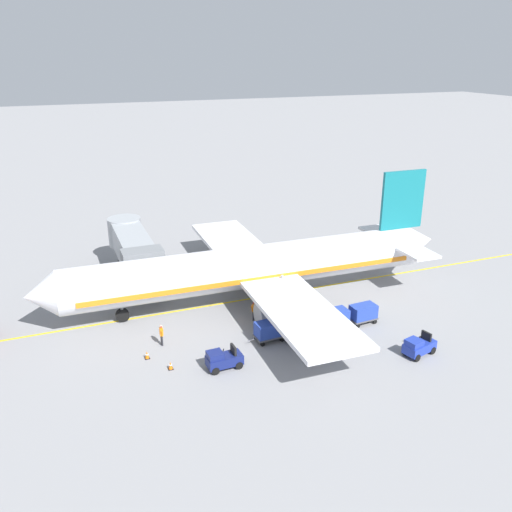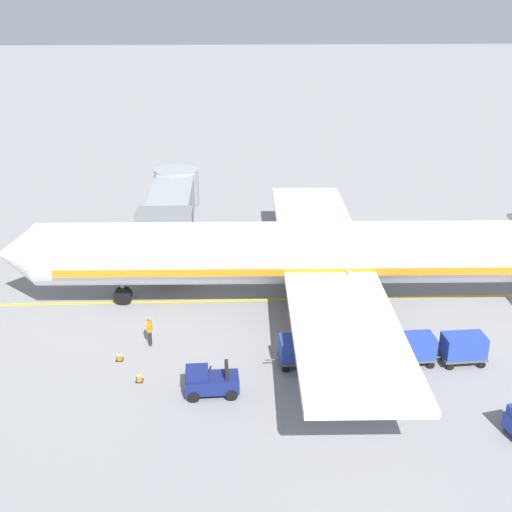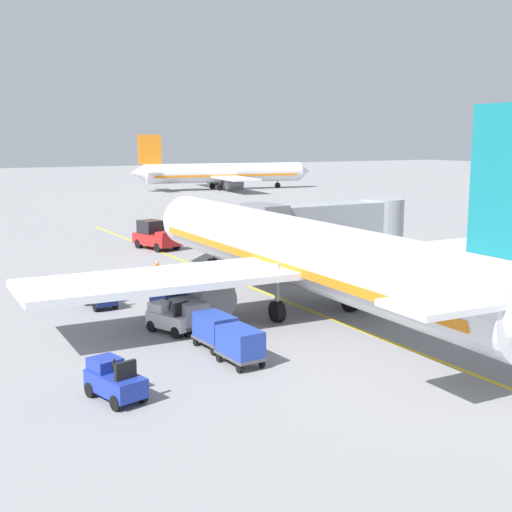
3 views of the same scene
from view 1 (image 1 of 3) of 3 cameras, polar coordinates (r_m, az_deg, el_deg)
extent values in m
plane|color=gray|center=(48.51, -1.57, -4.67)|extent=(400.00, 400.00, 0.00)
cube|color=gold|center=(48.51, -1.57, -4.67)|extent=(0.24, 80.00, 0.01)
cylinder|color=silver|center=(47.04, -0.55, -1.14)|extent=(4.49, 32.08, 3.70)
cube|color=orange|center=(47.22, -0.55, -1.66)|extent=(4.46, 29.52, 0.44)
cone|color=silver|center=(44.80, -21.80, -3.90)|extent=(3.68, 2.49, 3.63)
cone|color=silver|center=(54.89, 16.82, 1.55)|extent=(3.21, 2.88, 3.14)
cube|color=black|center=(44.48, -19.61, -2.86)|extent=(2.80, 1.17, 0.60)
cube|color=silver|center=(47.61, 0.58, -1.70)|extent=(30.12, 5.94, 0.36)
cylinder|color=gray|center=(43.22, 2.17, -6.01)|extent=(2.08, 3.25, 2.00)
cylinder|color=gray|center=(52.65, -2.35, -0.91)|extent=(2.08, 3.25, 2.00)
cube|color=#14707A|center=(52.29, 15.18, 5.71)|extent=(0.43, 4.41, 5.50)
cube|color=silver|center=(53.34, 14.60, 1.51)|extent=(10.06, 2.85, 0.24)
cylinder|color=black|center=(46.00, -13.88, -6.07)|extent=(0.48, 1.11, 1.10)
cylinder|color=gray|center=(45.33, -14.04, -4.32)|extent=(0.24, 0.24, 2.00)
cylinder|color=black|center=(46.86, 2.72, -4.91)|extent=(0.48, 1.11, 1.10)
cylinder|color=gray|center=(46.21, 2.75, -3.18)|extent=(0.24, 0.24, 2.00)
cylinder|color=black|center=(50.73, 0.71, -2.79)|extent=(0.48, 1.11, 1.10)
cylinder|color=gray|center=(50.13, 0.72, -1.17)|extent=(0.24, 0.24, 2.00)
cube|color=#93999E|center=(52.00, -12.72, 0.76)|extent=(11.03, 2.80, 2.60)
cube|color=slate|center=(47.63, -11.77, -1.05)|extent=(2.00, 3.50, 2.99)
cylinder|color=#93999E|center=(57.18, -13.64, 2.52)|extent=(3.36, 3.36, 2.86)
cylinder|color=#4C4C51|center=(57.95, -13.44, 0.28)|extent=(0.70, 0.70, 2.19)
cube|color=#38383A|center=(58.31, -13.36, -0.65)|extent=(1.80, 1.80, 0.16)
cube|color=silver|center=(42.07, 4.78, -8.03)|extent=(1.99, 2.76, 0.70)
cube|color=silver|center=(41.36, 4.14, -7.65)|extent=(1.32, 1.34, 0.44)
cube|color=black|center=(42.20, 5.45, -6.93)|extent=(0.84, 0.44, 0.64)
cylinder|color=black|center=(41.68, 4.68, -7.31)|extent=(0.17, 0.27, 0.54)
cylinder|color=black|center=(41.37, 4.46, -9.12)|extent=(0.38, 0.59, 0.56)
cylinder|color=black|center=(42.02, 3.39, -8.58)|extent=(0.38, 0.59, 0.56)
cylinder|color=black|center=(42.50, 6.12, -8.31)|extent=(0.38, 0.59, 0.56)
cylinder|color=black|center=(43.13, 5.05, -7.80)|extent=(0.38, 0.59, 0.56)
cube|color=navy|center=(38.59, -3.34, -10.88)|extent=(1.31, 2.55, 0.70)
cube|color=navy|center=(38.10, -4.34, -10.36)|extent=(1.07, 1.09, 0.44)
cube|color=black|center=(38.46, -2.39, -9.82)|extent=(0.85, 0.20, 0.64)
cylinder|color=black|center=(38.22, -3.54, -10.09)|extent=(0.09, 0.27, 0.54)
cylinder|color=black|center=(38.10, -4.29, -11.99)|extent=(0.22, 0.57, 0.56)
cylinder|color=black|center=(38.96, -4.85, -11.19)|extent=(0.22, 0.57, 0.56)
cylinder|color=black|center=(38.62, -1.80, -11.44)|extent=(0.22, 0.57, 0.56)
cylinder|color=black|center=(39.47, -2.41, -10.67)|extent=(0.22, 0.57, 0.56)
cube|color=#1E339E|center=(41.82, 16.83, -9.13)|extent=(1.77, 2.72, 0.70)
cube|color=#1E339E|center=(41.06, 16.31, -8.75)|extent=(1.24, 1.27, 0.44)
cube|color=black|center=(42.00, 17.51, -8.03)|extent=(0.85, 0.36, 0.64)
cylinder|color=black|center=(41.42, 16.81, -8.41)|extent=(0.14, 0.27, 0.54)
cylinder|color=black|center=(41.11, 16.60, -10.23)|extent=(0.33, 0.59, 0.56)
cylinder|color=black|center=(41.66, 15.43, -9.66)|extent=(0.33, 0.59, 0.56)
cylinder|color=black|center=(42.36, 18.10, -9.43)|extent=(0.33, 0.59, 0.56)
cylinder|color=black|center=(42.89, 16.94, -8.89)|extent=(0.33, 0.59, 0.56)
cube|color=#4C4C51|center=(41.93, 1.39, -8.40)|extent=(1.43, 2.28, 0.12)
cube|color=#233D9E|center=(41.63, 1.40, -7.67)|extent=(1.36, 2.16, 1.10)
cylinder|color=#4C4C51|center=(41.38, -0.43, -8.83)|extent=(0.11, 0.70, 0.07)
cylinder|color=black|center=(41.30, 0.70, -9.27)|extent=(0.14, 0.37, 0.36)
cylinder|color=black|center=(42.16, 0.04, -8.59)|extent=(0.14, 0.37, 0.36)
cylinder|color=black|center=(41.95, 2.75, -8.78)|extent=(0.14, 0.37, 0.36)
cylinder|color=black|center=(42.80, 2.06, -8.12)|extent=(0.14, 0.37, 0.36)
cube|color=#4C4C51|center=(42.92, 4.62, -7.72)|extent=(1.43, 2.28, 0.12)
cube|color=#999EA3|center=(42.63, 4.64, -7.00)|extent=(1.36, 2.16, 1.10)
cylinder|color=#4C4C51|center=(42.30, 2.89, -8.15)|extent=(0.11, 0.70, 0.07)
cylinder|color=black|center=(42.26, 4.00, -8.57)|extent=(0.14, 0.37, 0.36)
cylinder|color=black|center=(43.10, 3.28, -7.92)|extent=(0.14, 0.37, 0.36)
cylinder|color=black|center=(43.00, 5.94, -8.08)|extent=(0.14, 0.37, 0.36)
cylinder|color=black|center=(43.83, 5.20, -7.46)|extent=(0.14, 0.37, 0.36)
cube|color=#4C4C51|center=(44.16, 8.28, -7.02)|extent=(1.43, 2.28, 0.12)
cube|color=#233D9E|center=(43.88, 8.32, -6.31)|extent=(1.36, 2.16, 1.10)
cylinder|color=#4C4C51|center=(43.46, 6.66, -7.44)|extent=(0.11, 0.70, 0.07)
cylinder|color=black|center=(43.46, 7.74, -7.83)|extent=(0.14, 0.37, 0.36)
cylinder|color=black|center=(44.27, 6.97, -7.22)|extent=(0.14, 0.37, 0.36)
cylinder|color=black|center=(44.29, 9.56, -7.36)|extent=(0.14, 0.37, 0.36)
cylinder|color=black|center=(45.09, 8.77, -6.77)|extent=(0.14, 0.37, 0.36)
cube|color=#4C4C51|center=(45.33, 11.18, -6.44)|extent=(1.43, 2.28, 0.12)
cube|color=#233D9E|center=(45.06, 11.23, -5.75)|extent=(1.36, 2.16, 1.10)
cylinder|color=#4C4C51|center=(44.56, 9.65, -6.85)|extent=(0.11, 0.70, 0.07)
cylinder|color=black|center=(44.61, 10.70, -7.23)|extent=(0.14, 0.37, 0.36)
cylinder|color=black|center=(45.39, 9.90, -6.65)|extent=(0.14, 0.37, 0.36)
cylinder|color=black|center=(45.51, 12.41, -6.77)|extent=(0.14, 0.37, 0.36)
cylinder|color=black|center=(46.28, 11.59, -6.21)|extent=(0.14, 0.37, 0.36)
cylinder|color=#232328|center=(44.82, -0.29, -6.33)|extent=(0.15, 0.15, 0.85)
cylinder|color=#232328|center=(44.94, -0.10, -6.25)|extent=(0.15, 0.15, 0.85)
cube|color=orange|center=(44.55, -0.19, -5.46)|extent=(0.36, 0.44, 0.60)
cylinder|color=orange|center=(44.43, -0.43, -5.62)|extent=(0.16, 0.24, 0.57)
cylinder|color=orange|center=(44.73, 0.05, -5.42)|extent=(0.16, 0.24, 0.57)
sphere|color=#997051|center=(44.36, -0.19, -4.96)|extent=(0.22, 0.22, 0.22)
cube|color=red|center=(44.36, -0.19, -4.94)|extent=(0.17, 0.28, 0.10)
cylinder|color=#232328|center=(42.04, -9.91, -8.65)|extent=(0.15, 0.15, 0.85)
cylinder|color=#232328|center=(41.86, -9.86, -8.77)|extent=(0.15, 0.15, 0.85)
cube|color=orange|center=(41.60, -9.95, -7.84)|extent=(0.39, 0.26, 0.60)
cylinder|color=orange|center=(41.84, -10.00, -7.74)|extent=(0.23, 0.10, 0.57)
cylinder|color=orange|center=(41.41, -9.89, -8.06)|extent=(0.23, 0.10, 0.57)
sphere|color=beige|center=(41.40, -9.99, -7.32)|extent=(0.22, 0.22, 0.22)
cube|color=red|center=(41.39, -9.99, -7.29)|extent=(0.27, 0.09, 0.10)
cube|color=black|center=(40.67, -11.38, -10.50)|extent=(0.36, 0.36, 0.04)
cone|color=orange|center=(40.52, -11.41, -10.15)|extent=(0.30, 0.30, 0.55)
cylinder|color=white|center=(40.51, -11.42, -10.11)|extent=(0.21, 0.21, 0.06)
cube|color=black|center=(39.17, -8.97, -11.66)|extent=(0.36, 0.36, 0.04)
cone|color=orange|center=(39.02, -9.00, -11.29)|extent=(0.30, 0.30, 0.55)
cylinder|color=white|center=(39.00, -9.00, -11.26)|extent=(0.21, 0.21, 0.06)
camera|label=2|loc=(12.69, 40.14, 0.81)|focal=45.49mm
camera|label=3|loc=(52.42, 43.20, 2.42)|focal=47.58mm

